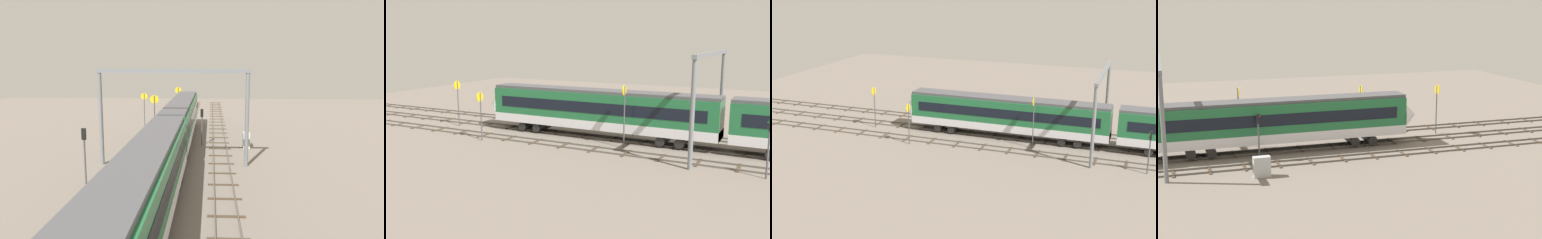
% 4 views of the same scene
% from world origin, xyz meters
% --- Properties ---
extents(ground_plane, '(98.07, 98.07, 0.00)m').
position_xyz_m(ground_plane, '(0.00, 0.00, 0.00)').
color(ground_plane, slate).
extents(track_near_foreground, '(82.07, 2.40, 0.16)m').
position_xyz_m(track_near_foreground, '(-0.00, -4.54, 0.06)').
color(track_near_foreground, '#59544C').
rests_on(track_near_foreground, ground).
extents(track_with_train, '(82.07, 2.40, 0.16)m').
position_xyz_m(track_with_train, '(0.00, 0.00, 0.06)').
color(track_with_train, '#59544C').
rests_on(track_with_train, ground).
extents(track_middle, '(82.07, 2.40, 0.16)m').
position_xyz_m(track_middle, '(0.00, 4.54, 0.06)').
color(track_middle, '#59544C').
rests_on(track_middle, ground).
extents(train, '(50.40, 3.24, 4.80)m').
position_xyz_m(train, '(-11.83, 0.00, 2.66)').
color(train, '#1E6638').
rests_on(train, ground).
extents(overhead_gantry, '(0.40, 13.98, 8.89)m').
position_xyz_m(overhead_gantry, '(-10.81, -0.10, 6.35)').
color(overhead_gantry, slate).
rests_on(overhead_gantry, ground).
extents(speed_sign_near_foreground, '(0.14, 0.94, 5.88)m').
position_xyz_m(speed_sign_near_foreground, '(-3.78, 2.71, 3.78)').
color(speed_sign_near_foreground, '#4C4C51').
rests_on(speed_sign_near_foreground, ground).
extents(speed_sign_mid_trackside, '(0.14, 1.01, 5.25)m').
position_xyz_m(speed_sign_mid_trackside, '(16.92, 1.92, 3.48)').
color(speed_sign_mid_trackside, '#4C4C51').
rests_on(speed_sign_mid_trackside, ground).
extents(speed_sign_far_trackside, '(0.14, 0.97, 4.86)m').
position_xyz_m(speed_sign_far_trackside, '(9.93, 6.37, 3.21)').
color(speed_sign_far_trackside, '#4C4C51').
rests_on(speed_sign_far_trackside, ground).
extents(signal_light_trackside_approach, '(0.31, 0.32, 4.47)m').
position_xyz_m(signal_light_trackside_approach, '(-16.29, 6.30, 2.93)').
color(signal_light_trackside_approach, '#4C4C51').
rests_on(signal_light_trackside_approach, ground).
extents(signal_light_trackside_departure, '(0.31, 0.32, 4.22)m').
position_xyz_m(signal_light_trackside_departure, '(-2.76, -2.53, 2.78)').
color(signal_light_trackside_departure, '#4C4C51').
rests_on(signal_light_trackside_departure, ground).
extents(relay_cabinet, '(1.40, 0.73, 1.67)m').
position_xyz_m(relay_cabinet, '(-3.40, -7.51, 0.84)').
color(relay_cabinet, '#B2B7BC').
rests_on(relay_cabinet, ground).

